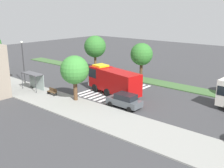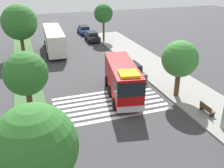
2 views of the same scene
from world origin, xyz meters
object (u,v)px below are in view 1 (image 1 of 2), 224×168
bus_stop_shelter (34,78)px  parked_car_east (125,100)px  sidewalk_tree_west (75,70)px  fire_truck (112,80)px  bench_near_shelter (52,91)px  street_lamp (23,59)px  median_tree_west (142,54)px  median_tree_center (95,47)px

bus_stop_shelter → parked_car_east: bearing=-168.9°
bus_stop_shelter → sidewalk_tree_west: bearing=-175.6°
fire_truck → bench_near_shelter: size_ratio=5.68×
bus_stop_shelter → bench_near_shelter: (-4.00, -0.02, -1.30)m
fire_truck → bus_stop_shelter: 11.42m
fire_truck → bench_near_shelter: fire_truck is taller
fire_truck → street_lamp: size_ratio=1.38×
parked_car_east → median_tree_west: 13.96m
parked_car_east → sidewalk_tree_west: size_ratio=0.75×
median_tree_west → bench_near_shelter: bearing=73.7°
bench_near_shelter → parked_car_east: bearing=-164.8°
parked_car_east → street_lamp: (18.58, 1.80, 3.12)m
bench_near_shelter → street_lamp: 8.99m
bus_stop_shelter → median_tree_center: bearing=-81.7°
parked_car_east → bench_near_shelter: size_ratio=2.72×
median_tree_west → median_tree_center: 10.56m
bench_near_shelter → bus_stop_shelter: bearing=0.3°
parked_car_east → sidewalk_tree_west: 7.35m
bus_stop_shelter → median_tree_west: bearing=-119.2°
parked_car_east → median_tree_center: (16.51, -12.16, 3.75)m
fire_truck → sidewalk_tree_west: bearing=82.7°
parked_car_east → street_lamp: street_lamp is taller
fire_truck → parked_car_east: fire_truck is taller
sidewalk_tree_west → median_tree_west: (-0.29, -14.36, 0.22)m
parked_car_east → median_tree_west: bearing=-63.8°
fire_truck → sidewalk_tree_west: sidewalk_tree_west is taller
parked_car_east → median_tree_center: bearing=-36.2°
bench_near_shelter → street_lamp: street_lamp is taller
bench_near_shelter → median_tree_west: median_tree_west is taller
parked_car_east → bus_stop_shelter: bus_stop_shelter is taller
sidewalk_tree_west → median_tree_center: 17.66m
sidewalk_tree_west → median_tree_west: median_tree_west is taller
bus_stop_shelter → sidewalk_tree_west: sidewalk_tree_west is taller
bus_stop_shelter → street_lamp: size_ratio=0.53×
fire_truck → median_tree_west: bearing=-70.4°
bench_near_shelter → sidewalk_tree_west: (-4.07, -0.60, 3.47)m
parked_car_east → sidewalk_tree_west: sidewalk_tree_west is taller
parked_car_east → bus_stop_shelter: 14.63m
bus_stop_shelter → bench_near_shelter: size_ratio=2.19×
fire_truck → sidewalk_tree_west: 5.90m
bus_stop_shelter → median_tree_west: median_tree_west is taller
street_lamp → median_tree_center: 14.12m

